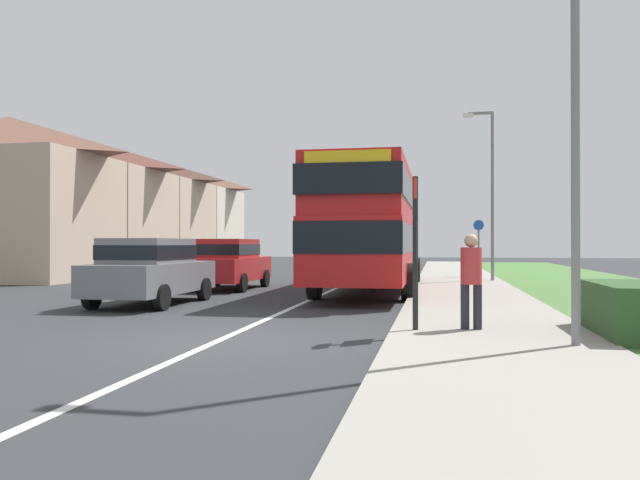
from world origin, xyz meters
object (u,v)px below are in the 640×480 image
object	(u,v)px
parked_car_grey	(151,268)
parked_car_red	(228,262)
pedestrian_at_stop	(471,277)
bus_stop_sign	(415,242)
cycle_route_sign	(479,246)
street_lamp_near	(568,21)
street_lamp_mid	(489,183)
double_decker_bus	(372,224)

from	to	relation	value
parked_car_grey	parked_car_red	xyz separation A→B (m)	(0.14, 5.34, 0.01)
parked_car_red	pedestrian_at_stop	bearing A→B (deg)	-51.48
bus_stop_sign	parked_car_grey	bearing A→B (deg)	148.03
parked_car_grey	bus_stop_sign	world-z (taller)	bus_stop_sign
cycle_route_sign	pedestrian_at_stop	bearing A→B (deg)	-94.10
pedestrian_at_stop	bus_stop_sign	distance (m)	1.08
parked_car_red	street_lamp_near	distance (m)	14.13
parked_car_grey	street_lamp_near	world-z (taller)	street_lamp_near
bus_stop_sign	cycle_route_sign	world-z (taller)	bus_stop_sign
bus_stop_sign	cycle_route_sign	size ratio (longest dim) A/B	1.03
street_lamp_near	street_lamp_mid	xyz separation A→B (m)	(0.19, 15.26, -0.77)
parked_car_grey	pedestrian_at_stop	world-z (taller)	pedestrian_at_stop
cycle_route_sign	parked_car_red	bearing A→B (deg)	-138.55
street_lamp_mid	street_lamp_near	bearing A→B (deg)	-90.71
pedestrian_at_stop	street_lamp_near	xyz separation A→B (m)	(1.23, -1.35, 3.60)
parked_car_grey	street_lamp_near	distance (m)	10.83
double_decker_bus	parked_car_grey	world-z (taller)	double_decker_bus
double_decker_bus	street_lamp_near	size ratio (longest dim) A/B	1.40
bus_stop_sign	double_decker_bus	bearing A→B (deg)	100.04
parked_car_grey	street_lamp_mid	distance (m)	13.71
double_decker_bus	bus_stop_sign	size ratio (longest dim) A/B	4.34
cycle_route_sign	parked_car_grey	bearing A→B (deg)	-124.01
bus_stop_sign	cycle_route_sign	xyz separation A→B (m)	(2.10, 17.04, -0.11)
double_decker_bus	pedestrian_at_stop	world-z (taller)	double_decker_bus
parked_car_grey	parked_car_red	world-z (taller)	parked_car_red
parked_car_grey	parked_car_red	bearing A→B (deg)	88.53
parked_car_grey	parked_car_red	distance (m)	5.34
bus_stop_sign	pedestrian_at_stop	bearing A→B (deg)	13.35
double_decker_bus	parked_car_grey	size ratio (longest dim) A/B	2.71
parked_car_red	pedestrian_at_stop	size ratio (longest dim) A/B	2.50
double_decker_bus	bus_stop_sign	distance (m)	9.58
bus_stop_sign	street_lamp_near	world-z (taller)	street_lamp_near
double_decker_bus	pedestrian_at_stop	size ratio (longest dim) A/B	6.75
double_decker_bus	street_lamp_near	bearing A→B (deg)	-70.27
double_decker_bus	parked_car_red	size ratio (longest dim) A/B	2.70
parked_car_grey	pedestrian_at_stop	distance (m)	8.46
pedestrian_at_stop	bus_stop_sign	size ratio (longest dim) A/B	0.64
parked_car_grey	street_lamp_near	xyz separation A→B (m)	(8.73, -5.26, 3.67)
cycle_route_sign	street_lamp_mid	distance (m)	3.76
pedestrian_at_stop	bus_stop_sign	bearing A→B (deg)	-166.65
pedestrian_at_stop	street_lamp_mid	distance (m)	14.27
parked_car_grey	pedestrian_at_stop	size ratio (longest dim) A/B	2.50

